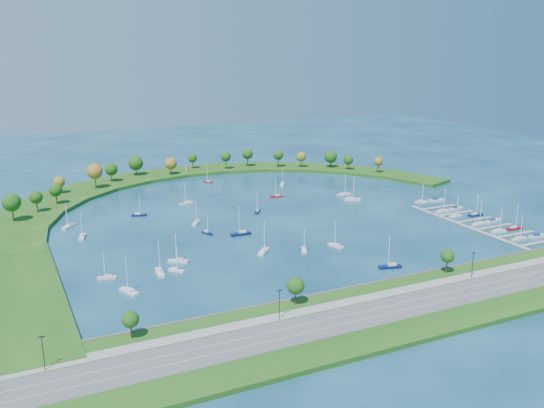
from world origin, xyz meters
name	(u,v)px	position (x,y,z in m)	size (l,w,h in m)	color
ground	(268,215)	(0.00, 0.00, 0.00)	(700.00, 700.00, 0.00)	#082D45
south_shoreline	(421,302)	(0.03, -122.88, 1.00)	(420.00, 43.10, 11.60)	#1F4612
breakwater	(156,201)	(-46.33, 48.72, 0.99)	(286.74, 247.64, 2.00)	#1F4612
breakwater_trees	(180,168)	(-19.84, 88.50, 10.36)	(235.26, 91.88, 15.19)	#382314
harbor_tower	(186,168)	(-7.23, 114.53, 4.03)	(2.60, 2.60, 3.95)	gray
dock_system	(477,224)	(85.30, -61.00, 0.35)	(24.28, 82.00, 1.60)	gray
moored_boat_0	(176,269)	(-66.21, -56.86, 0.86)	(6.02, 6.58, 10.27)	silver
moored_boat_1	(129,291)	(-87.52, -69.83, 0.94)	(5.83, 9.30, 13.26)	silver
moored_boat_2	(107,277)	(-92.21, -52.68, 0.86)	(7.24, 3.55, 10.25)	silver
moored_boat_3	(160,272)	(-72.83, -56.75, 0.96)	(3.77, 9.65, 13.81)	silver
moored_boat_4	(187,203)	(-31.48, 38.66, 0.90)	(8.35, 3.86, 11.85)	silver
moored_boat_5	(241,233)	(-25.67, -25.44, 0.97)	(9.62, 2.88, 14.06)	#09163E
moored_boat_6	(277,196)	(20.31, 30.75, 0.88)	(7.62, 3.14, 10.87)	maroon
moored_boat_7	(304,249)	(-9.75, -57.69, 0.88)	(5.21, 7.58, 10.94)	silver
moored_boat_8	(282,184)	(37.12, 56.77, 0.90)	(6.46, 7.95, 11.90)	silver
moored_boat_9	(257,211)	(-2.90, 6.42, 0.88)	(5.87, 7.46, 11.06)	#09163E
moored_boat_10	(178,260)	(-62.53, -47.43, 0.91)	(8.24, 6.46, 12.21)	silver
moored_boat_11	(344,194)	(57.92, 17.50, 0.93)	(8.75, 2.86, 12.69)	silver
moored_boat_12	(336,245)	(5.43, -58.98, 0.89)	(4.48, 8.03, 11.38)	silver
moored_boat_13	(352,199)	(55.70, 5.77, 0.97)	(9.81, 5.31, 13.89)	silver
moored_boat_14	(68,226)	(-96.55, 21.57, 0.92)	(7.40, 7.88, 12.43)	silver
moored_boat_15	(390,266)	(11.49, -90.03, 0.95)	(9.42, 4.80, 13.33)	#09163E
moored_boat_16	(139,214)	(-60.97, 26.61, 0.89)	(8.10, 4.44, 11.47)	#09163E
moored_boat_17	(208,182)	(-3.09, 83.03, 0.84)	(5.18, 6.11, 9.27)	maroon
moored_boat_18	(196,222)	(-38.65, 0.75, 0.88)	(6.33, 7.31, 11.16)	silver
moored_boat_19	(264,251)	(-26.34, -52.21, 0.96)	(8.26, 8.54, 13.66)	silver
moored_boat_20	(82,236)	(-93.05, 2.11, 0.91)	(4.47, 8.56, 12.11)	silver
moored_boat_21	(207,232)	(-39.23, -16.73, 0.84)	(3.94, 6.59, 9.36)	#09163E
docked_boat_0	(519,238)	(85.52, -86.74, 0.90)	(8.11, 2.71, 11.74)	silver
docked_boat_1	(537,236)	(95.96, -87.77, 0.70)	(9.38, 2.72, 1.91)	silver
docked_boat_2	(498,231)	(85.52, -74.43, 0.90)	(8.07, 2.85, 11.64)	silver
docked_boat_3	(514,228)	(96.01, -74.28, 0.92)	(8.59, 2.53, 12.57)	maroon
docked_boat_4	(479,223)	(85.51, -61.75, 0.94)	(9.11, 3.89, 12.97)	silver
docked_boat_5	(493,221)	(95.96, -60.61, 0.71)	(9.68, 3.67, 1.93)	silver
docked_boat_6	(456,215)	(85.53, -45.75, 0.89)	(7.94, 2.88, 11.43)	silver
docked_boat_7	(475,214)	(96.03, -48.68, 0.89)	(8.09, 3.26, 11.56)	#09163E
docked_boat_8	(443,211)	(85.51, -36.03, 0.92)	(8.68, 2.75, 12.63)	silver
docked_boat_9	(456,208)	(95.98, -34.59, 0.64)	(8.79, 3.53, 1.74)	silver
docked_boat_10	(421,201)	(87.93, -15.47, 0.89)	(7.89, 3.31, 11.25)	silver
docked_boat_11	(436,200)	(97.87, -16.36, 0.69)	(9.50, 3.71, 1.89)	silver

